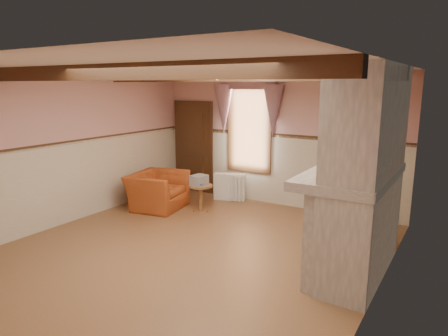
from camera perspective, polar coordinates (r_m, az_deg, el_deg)
The scene contains 25 objects.
floor at distance 6.44m, azimuth -4.68°, elevation -11.55°, with size 5.50×6.00×0.01m, color brown.
ceiling at distance 5.92m, azimuth -5.15°, elevation 14.20°, with size 5.50×6.00×0.01m, color silver.
wall_back at distance 8.57m, azimuth 7.26°, elevation 4.04°, with size 5.50×0.02×2.80m, color tan.
wall_left at distance 7.97m, azimuth -20.94°, elevation 2.75°, with size 0.02×6.00×2.80m, color tan.
wall_right at distance 4.92m, azimuth 21.66°, elevation -2.56°, with size 0.02×6.00×2.80m, color tan.
wainscot at distance 6.18m, azimuth -4.80°, elevation -5.15°, with size 5.50×6.00×1.50m, color beige, non-canonical shape.
chair_rail at distance 6.00m, azimuth -4.92°, elevation 1.71°, with size 5.50×6.00×0.08m, color black, non-canonical shape.
firebox at distance 5.92m, azimuth 14.85°, elevation -9.35°, with size 0.20×0.95×0.90m, color black.
armchair at distance 8.49m, azimuth -9.48°, elevation -3.19°, with size 1.14×1.00×0.74m, color #994219.
side_table at distance 8.20m, azimuth -3.36°, elevation -4.28°, with size 0.49×0.49×0.55m, color brown.
book_stack at distance 8.12m, azimuth -3.59°, elevation -1.73°, with size 0.26×0.32×0.20m, color #B7AD8C.
radiator at distance 8.96m, azimuth 0.80°, elevation -2.70°, with size 0.70×0.18×0.60m, color silver.
bowl at distance 5.35m, azimuth 17.13°, elevation -0.46°, with size 0.33×0.33×0.08m, color brown.
mantel_clock at distance 6.34m, azimuth 19.66°, elevation 1.79°, with size 0.14×0.24×0.20m, color black.
oil_lamp at distance 5.90m, azimuth 18.72°, elevation 1.54°, with size 0.11×0.11×0.28m, color gold.
candle_red at distance 4.90m, azimuth 15.71°, elevation -1.01°, with size 0.06×0.06×0.16m, color maroon.
jar_yellow at distance 5.38m, azimuth 17.24°, elevation -0.19°, with size 0.06×0.06×0.12m, color yellow.
fireplace at distance 5.55m, azimuth 19.54°, elevation -0.82°, with size 0.85×2.00×2.80m, color gray.
mantel at distance 5.60m, azimuth 17.72°, elevation -1.01°, with size 1.05×2.05×0.12m, color gray.
overmantel_mirror at distance 5.55m, azimuth 16.27°, elevation 5.36°, with size 0.06×1.44×1.04m, color silver.
door at distance 9.64m, azimuth -4.34°, elevation 2.86°, with size 1.10×0.10×2.10m, color black.
window at distance 8.79m, azimuth 3.65°, elevation 5.94°, with size 1.06×0.08×2.02m, color white.
window_drapes at distance 8.67m, azimuth 3.42°, elevation 9.83°, with size 1.30×0.14×1.40m, color gray.
ceiling_beam_front at distance 5.01m, azimuth -13.68°, elevation 13.21°, with size 5.50×0.18×0.20m, color black.
ceiling_beam_back at distance 6.91m, azimuth 1.05°, elevation 13.07°, with size 5.50×0.18×0.20m, color black.
Camera 1 is at (3.57, -4.71, 2.55)m, focal length 32.00 mm.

